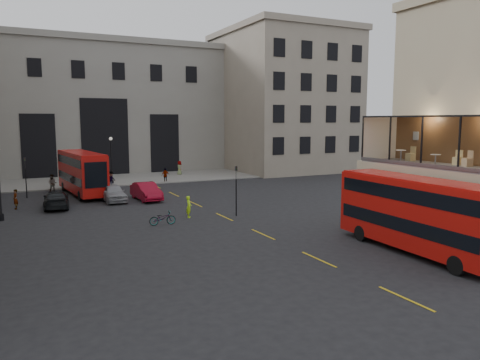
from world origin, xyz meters
name	(u,v)px	position (x,y,z in m)	size (l,w,h in m)	color
ground	(349,255)	(0.00, 0.00, 0.00)	(140.00, 140.00, 0.00)	black
host_frontage	(437,204)	(6.50, 0.00, 2.25)	(3.00, 11.00, 4.50)	tan
cafe_floor	(439,166)	(6.50, 0.00, 4.55)	(3.00, 10.00, 0.10)	slate
gateway	(97,104)	(-5.00, 47.99, 9.39)	(35.00, 10.60, 18.00)	gray
building_right	(283,98)	(20.00, 39.97, 10.39)	(16.60, 18.60, 20.00)	gray
pavement_far	(106,180)	(-6.00, 38.00, 0.06)	(40.00, 12.00, 0.12)	slate
traffic_light_near	(236,184)	(-1.00, 12.00, 2.42)	(0.16, 0.20, 3.80)	black
traffic_light_far	(25,172)	(-15.00, 28.00, 2.42)	(0.16, 0.20, 3.80)	black
street_lamp_b	(112,163)	(-6.00, 34.00, 2.39)	(0.36, 0.36, 5.33)	black
bus_near	(417,211)	(3.50, -1.29, 2.32)	(2.66, 10.39, 4.12)	#AD100C
bus_far	(82,171)	(-10.05, 27.73, 2.34)	(3.38, 10.60, 4.16)	#B9100C
car_a	(113,193)	(-8.12, 22.57, 0.77)	(1.82, 4.52, 1.54)	#9B9DA3
car_b	(146,191)	(-5.26, 22.03, 0.79)	(1.68, 4.82, 1.59)	maroon
car_c	(56,200)	(-12.97, 21.40, 0.71)	(1.98, 4.86, 1.41)	black
bicycle	(162,218)	(-6.93, 11.47, 0.48)	(0.63, 1.82, 0.95)	gray
cyclist	(189,207)	(-4.43, 13.02, 0.81)	(0.59, 0.39, 1.63)	#BCFF1A
pedestrian_a	(53,183)	(-12.53, 30.52, 0.92)	(0.89, 0.69, 1.83)	gray
pedestrian_b	(111,179)	(-6.45, 32.19, 0.83)	(1.07, 0.62, 1.66)	gray
pedestrian_c	(165,175)	(-0.09, 32.93, 0.83)	(0.97, 0.40, 1.65)	gray
pedestrian_d	(179,168)	(3.71, 39.01, 0.94)	(0.92, 0.60, 1.88)	gray
pedestrian_e	(15,199)	(-16.00, 22.34, 0.82)	(0.60, 0.39, 1.63)	gray
cafe_table_mid	(435,158)	(5.74, -0.38, 5.05)	(0.55, 0.55, 0.68)	beige
cafe_table_far	(401,154)	(5.97, 2.50, 5.11)	(0.61, 0.61, 0.76)	white
cafe_chair_b	(467,162)	(7.27, -1.29, 4.88)	(0.52, 0.52, 0.91)	tan
cafe_chair_c	(458,160)	(7.52, -0.43, 4.87)	(0.53, 0.53, 0.88)	#DEC380
cafe_chair_d	(411,156)	(7.22, 2.89, 4.88)	(0.47, 0.47, 0.93)	tan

